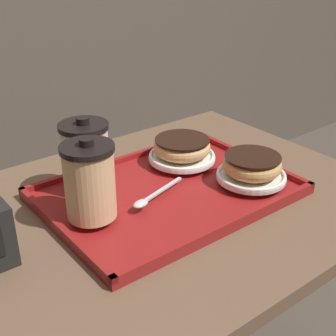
# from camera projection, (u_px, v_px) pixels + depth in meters

# --- Properties ---
(cafe_table) EXTENTS (0.90, 0.68, 0.71)m
(cafe_table) POSITION_uv_depth(u_px,v_px,m) (163.00, 265.00, 1.03)
(cafe_table) COLOR brown
(cafe_table) RESTS_ON ground_plane
(serving_tray) EXTENTS (0.49, 0.36, 0.02)m
(serving_tray) POSITION_uv_depth(u_px,v_px,m) (168.00, 193.00, 0.97)
(serving_tray) COLOR maroon
(serving_tray) RESTS_ON cafe_table
(coffee_cup_front) EXTENTS (0.10, 0.10, 0.15)m
(coffee_cup_front) POSITION_uv_depth(u_px,v_px,m) (90.00, 181.00, 0.83)
(coffee_cup_front) COLOR #E0B784
(coffee_cup_front) RESTS_ON serving_tray
(coffee_cup_rear) EXTENTS (0.10, 0.10, 0.15)m
(coffee_cup_rear) POSITION_uv_depth(u_px,v_px,m) (86.00, 155.00, 0.93)
(coffee_cup_rear) COLOR white
(coffee_cup_rear) RESTS_ON serving_tray
(plate_with_chocolate_donut) EXTENTS (0.15, 0.15, 0.01)m
(plate_with_chocolate_donut) POSITION_uv_depth(u_px,v_px,m) (251.00, 175.00, 0.98)
(plate_with_chocolate_donut) COLOR white
(plate_with_chocolate_donut) RESTS_ON serving_tray
(donut_chocolate_glazed) EXTENTS (0.12, 0.12, 0.04)m
(donut_chocolate_glazed) POSITION_uv_depth(u_px,v_px,m) (252.00, 164.00, 0.97)
(donut_chocolate_glazed) COLOR tan
(donut_chocolate_glazed) RESTS_ON plate_with_chocolate_donut
(plate_with_plain_donut) EXTENTS (0.15, 0.15, 0.01)m
(plate_with_plain_donut) POSITION_uv_depth(u_px,v_px,m) (182.00, 156.00, 1.07)
(plate_with_plain_donut) COLOR white
(plate_with_plain_donut) RESTS_ON serving_tray
(donut_plain) EXTENTS (0.13, 0.13, 0.04)m
(donut_plain) POSITION_uv_depth(u_px,v_px,m) (182.00, 146.00, 1.06)
(donut_plain) COLOR #DBB270
(donut_plain) RESTS_ON plate_with_plain_donut
(spoon) EXTENTS (0.15, 0.06, 0.01)m
(spoon) POSITION_uv_depth(u_px,v_px,m) (149.00, 199.00, 0.90)
(spoon) COLOR silver
(spoon) RESTS_ON serving_tray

